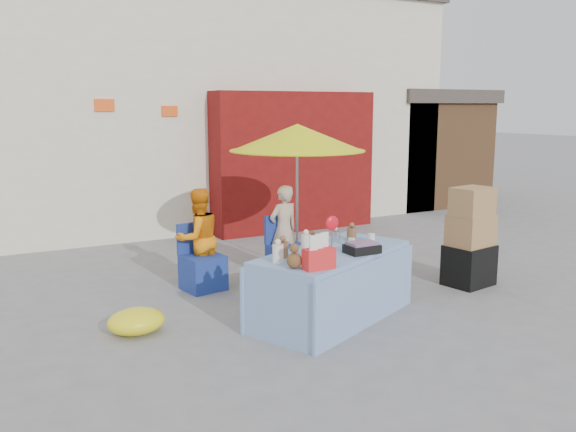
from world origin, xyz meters
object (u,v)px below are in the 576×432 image
chair_right (288,259)px  vendor_beige (283,230)px  chair_left (202,270)px  umbrella (297,138)px  vendor_orange (198,238)px  market_table (332,284)px  box_stack (470,240)px

chair_right → vendor_beige: (0.00, 0.13, 0.38)m
chair_left → umbrella: umbrella is taller
chair_right → umbrella: bearing=33.4°
chair_left → vendor_orange: bearing=79.0°
chair_left → vendor_beige: 1.31m
chair_right → market_table: bearing=-112.1°
chair_left → vendor_beige: vendor_beige is taller
vendor_orange → umbrella: size_ratio=0.62×
market_table → chair_right: market_table is taller
chair_left → vendor_orange: 0.42m
vendor_orange → umbrella: bearing=175.7°
vendor_beige → market_table: bearing=68.7°
market_table → box_stack: 2.31m
chair_left → box_stack: bearing=-35.0°
chair_left → vendor_beige: (1.25, 0.13, 0.38)m
vendor_orange → box_stack: size_ratio=1.00×
chair_right → box_stack: 2.44m
chair_left → chair_right: same height
chair_right → vendor_orange: bearing=164.0°
market_table → chair_left: market_table is taller
market_table → umbrella: bearing=46.9°
market_table → box_stack: (2.29, 0.24, 0.20)m
vendor_beige → box_stack: box_stack is taller
market_table → vendor_orange: vendor_orange is taller
market_table → umbrella: umbrella is taller
vendor_beige → box_stack: size_ratio=0.97×
umbrella → box_stack: size_ratio=1.60×
umbrella → market_table: bearing=-108.6°
vendor_orange → box_stack: (3.16, -1.62, -0.05)m
market_table → vendor_orange: (-0.87, 1.86, 0.25)m
chair_left → box_stack: (3.16, -1.48, 0.35)m
market_table → chair_right: bearing=53.3°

